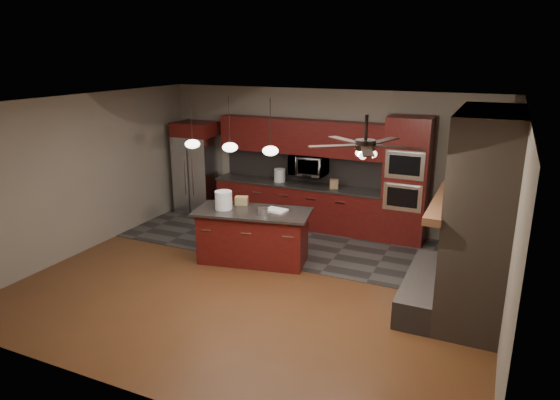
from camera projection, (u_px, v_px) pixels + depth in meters
The scene contains 22 objects.
ground at pixel (261, 281), 7.93m from camera, with size 7.00×7.00×0.00m, color #59311A.
ceiling at pixel (259, 102), 7.13m from camera, with size 7.00×6.00×0.02m, color white.
back_wall at pixel (326, 159), 10.15m from camera, with size 7.00×0.02×2.80m, color slate.
right_wall at pixel (513, 229), 6.14m from camera, with size 0.02×6.00×2.80m, color slate.
left_wall at pixel (85, 174), 8.92m from camera, with size 0.02×6.00×2.80m, color slate.
slate_tile_patch at pixel (303, 243), 9.50m from camera, with size 7.00×2.40×0.01m, color #393733.
fireplace_column at pixel (475, 222), 6.71m from camera, with size 1.30×2.10×2.80m.
back_cabinetry at pixel (299, 183), 10.26m from camera, with size 3.59×0.64×2.20m.
oven_tower at pixel (406, 181), 9.27m from camera, with size 0.80×0.63×2.38m.
microwave at pixel (309, 165), 10.07m from camera, with size 0.73×0.41×0.50m, color silver.
refrigerator at pixel (197, 168), 11.07m from camera, with size 0.87×0.75×2.04m.
kitchen_island at pixel (253, 236), 8.54m from camera, with size 2.08×1.25×0.92m.
white_bucket at pixel (224, 200), 8.46m from camera, with size 0.29×0.29×0.31m, color white.
paint_can at pixel (263, 212), 8.18m from camera, with size 0.17×0.17×0.12m, color silver.
paint_tray at pixel (276, 210), 8.38m from camera, with size 0.35×0.24×0.03m, color white.
cardboard_box at pixel (242, 201), 8.74m from camera, with size 0.22×0.16×0.14m, color #9F8752.
counter_bucket at pixel (280, 175), 10.35m from camera, with size 0.24×0.24×0.27m, color silver.
counter_box at pixel (334, 184), 9.84m from camera, with size 0.16×0.13×0.18m, color #94734C.
pendant_left at pixel (192, 144), 8.64m from camera, with size 0.26×0.26×0.92m.
pendant_center at pixel (230, 147), 8.34m from camera, with size 0.26×0.26×0.92m.
pendant_right at pixel (270, 151), 8.04m from camera, with size 0.26×0.26×0.92m.
ceiling_fan at pixel (365, 144), 5.82m from camera, with size 1.27×1.33×0.41m.
Camera 1 is at (3.28, -6.46, 3.49)m, focal length 32.00 mm.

